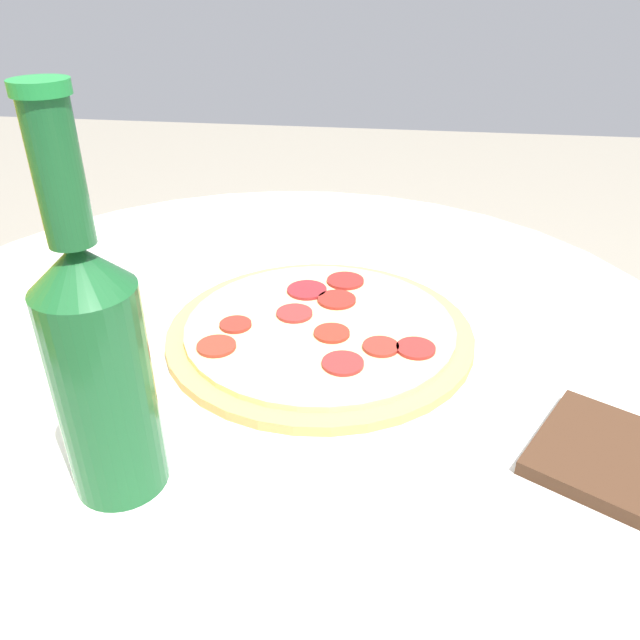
# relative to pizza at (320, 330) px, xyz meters

# --- Properties ---
(table) EXTENTS (0.88, 0.88, 0.72)m
(table) POSITION_rel_pizza_xyz_m (0.01, 0.05, -0.17)
(table) COLOR silver
(table) RESTS_ON ground_plane
(pizza) EXTENTS (0.31, 0.31, 0.02)m
(pizza) POSITION_rel_pizza_xyz_m (0.00, 0.00, 0.00)
(pizza) COLOR tan
(pizza) RESTS_ON table
(beer_bottle) EXTENTS (0.07, 0.07, 0.28)m
(beer_bottle) POSITION_rel_pizza_xyz_m (-0.22, 0.12, 0.10)
(beer_bottle) COLOR #195628
(beer_bottle) RESTS_ON table
(napkin) EXTENTS (0.14, 0.10, 0.01)m
(napkin) POSITION_rel_pizza_xyz_m (0.04, 0.24, -0.00)
(napkin) COLOR white
(napkin) RESTS_ON table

